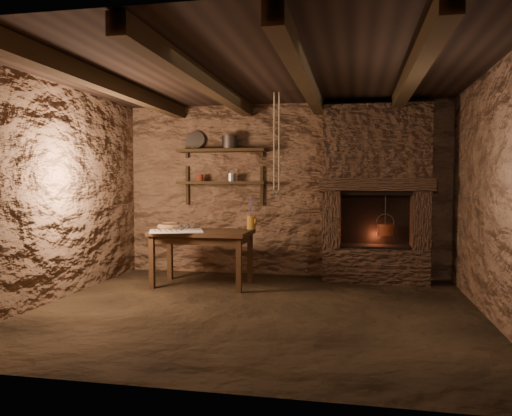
% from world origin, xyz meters
% --- Properties ---
extents(floor, '(4.50, 4.50, 0.00)m').
position_xyz_m(floor, '(0.00, 0.00, 0.00)').
color(floor, black).
rests_on(floor, ground).
extents(back_wall, '(4.50, 0.04, 2.40)m').
position_xyz_m(back_wall, '(0.00, 2.00, 1.20)').
color(back_wall, '#4A3223').
rests_on(back_wall, floor).
extents(front_wall, '(4.50, 0.04, 2.40)m').
position_xyz_m(front_wall, '(0.00, -2.00, 1.20)').
color(front_wall, '#4A3223').
rests_on(front_wall, floor).
extents(left_wall, '(0.04, 4.00, 2.40)m').
position_xyz_m(left_wall, '(-2.25, 0.00, 1.20)').
color(left_wall, '#4A3223').
rests_on(left_wall, floor).
extents(right_wall, '(0.04, 4.00, 2.40)m').
position_xyz_m(right_wall, '(2.25, 0.00, 1.20)').
color(right_wall, '#4A3223').
rests_on(right_wall, floor).
extents(ceiling, '(4.50, 4.00, 0.04)m').
position_xyz_m(ceiling, '(0.00, 0.00, 2.40)').
color(ceiling, black).
rests_on(ceiling, back_wall).
extents(beam_far_left, '(0.14, 3.95, 0.16)m').
position_xyz_m(beam_far_left, '(-1.50, 0.00, 2.31)').
color(beam_far_left, black).
rests_on(beam_far_left, ceiling).
extents(beam_mid_left, '(0.14, 3.95, 0.16)m').
position_xyz_m(beam_mid_left, '(-0.50, 0.00, 2.31)').
color(beam_mid_left, black).
rests_on(beam_mid_left, ceiling).
extents(beam_mid_right, '(0.14, 3.95, 0.16)m').
position_xyz_m(beam_mid_right, '(0.50, 0.00, 2.31)').
color(beam_mid_right, black).
rests_on(beam_mid_right, ceiling).
extents(beam_far_right, '(0.14, 3.95, 0.16)m').
position_xyz_m(beam_far_right, '(1.50, 0.00, 2.31)').
color(beam_far_right, black).
rests_on(beam_far_right, ceiling).
extents(shelf_lower, '(1.25, 0.30, 0.04)m').
position_xyz_m(shelf_lower, '(-0.85, 1.84, 1.30)').
color(shelf_lower, black).
rests_on(shelf_lower, back_wall).
extents(shelf_upper, '(1.25, 0.30, 0.04)m').
position_xyz_m(shelf_upper, '(-0.85, 1.84, 1.75)').
color(shelf_upper, black).
rests_on(shelf_upper, back_wall).
extents(hearth, '(1.43, 0.51, 2.30)m').
position_xyz_m(hearth, '(1.25, 1.77, 1.23)').
color(hearth, '#3A271D').
rests_on(hearth, floor).
extents(work_table, '(1.24, 0.73, 0.70)m').
position_xyz_m(work_table, '(-0.90, 1.07, 0.38)').
color(work_table, black).
rests_on(work_table, floor).
extents(linen_cloth, '(0.79, 0.72, 0.01)m').
position_xyz_m(linen_cloth, '(-1.17, 0.88, 0.70)').
color(linen_cloth, white).
rests_on(linen_cloth, work_table).
extents(pewter_cutlery_row, '(0.58, 0.39, 0.01)m').
position_xyz_m(pewter_cutlery_row, '(-1.17, 0.86, 0.71)').
color(pewter_cutlery_row, gray).
rests_on(pewter_cutlery_row, linen_cloth).
extents(drinking_glasses, '(0.21, 0.06, 0.08)m').
position_xyz_m(drinking_glasses, '(-1.15, 1.01, 0.75)').
color(drinking_glasses, white).
rests_on(drinking_glasses, linen_cloth).
extents(stoneware_jug, '(0.14, 0.14, 0.40)m').
position_xyz_m(stoneware_jug, '(-0.32, 1.36, 0.87)').
color(stoneware_jug, '#AA6D21').
rests_on(stoneware_jug, work_table).
extents(wooden_bowl, '(0.41, 0.41, 0.11)m').
position_xyz_m(wooden_bowl, '(-1.36, 1.16, 0.74)').
color(wooden_bowl, '#8F5F3D').
rests_on(wooden_bowl, work_table).
extents(iron_stockpot, '(0.24, 0.24, 0.16)m').
position_xyz_m(iron_stockpot, '(-0.73, 1.84, 1.85)').
color(iron_stockpot, '#2F2D2A').
rests_on(iron_stockpot, shelf_upper).
extents(tin_pan, '(0.27, 0.12, 0.27)m').
position_xyz_m(tin_pan, '(-1.26, 1.94, 1.91)').
color(tin_pan, '#9F9F9A').
rests_on(tin_pan, shelf_upper).
extents(small_kettle, '(0.20, 0.17, 0.17)m').
position_xyz_m(small_kettle, '(-0.71, 1.84, 1.38)').
color(small_kettle, '#9F9F9A').
rests_on(small_kettle, shelf_lower).
extents(rusty_tin, '(0.11, 0.11, 0.10)m').
position_xyz_m(rusty_tin, '(-1.17, 1.84, 1.37)').
color(rusty_tin, '#591E11').
rests_on(rusty_tin, shelf_lower).
extents(red_pot, '(0.27, 0.27, 0.54)m').
position_xyz_m(red_pot, '(1.37, 1.72, 0.70)').
color(red_pot, maroon).
rests_on(red_pot, hearth).
extents(hanging_ropes, '(0.08, 0.08, 1.20)m').
position_xyz_m(hanging_ropes, '(0.05, 1.05, 1.80)').
color(hanging_ropes, tan).
rests_on(hanging_ropes, ceiling).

